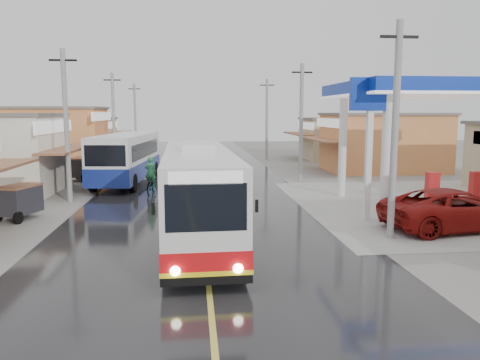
{
  "coord_description": "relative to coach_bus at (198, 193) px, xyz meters",
  "views": [
    {
      "loc": [
        -0.37,
        -16.54,
        4.73
      ],
      "look_at": [
        1.51,
        2.16,
        2.01
      ],
      "focal_mm": 35.0,
      "sensor_mm": 36.0,
      "label": 1
    }
  ],
  "objects": [
    {
      "name": "ground",
      "position": [
        0.22,
        -0.82,
        -1.74
      ],
      "size": [
        120.0,
        120.0,
        0.0
      ],
      "primitive_type": "plane",
      "color": "slate",
      "rests_on": "ground"
    },
    {
      "name": "road",
      "position": [
        0.22,
        14.18,
        -1.73
      ],
      "size": [
        12.0,
        90.0,
        0.02
      ],
      "primitive_type": "cube",
      "color": "black",
      "rests_on": "ground"
    },
    {
      "name": "centre_line",
      "position": [
        0.22,
        14.18,
        -1.72
      ],
      "size": [
        0.15,
        90.0,
        0.01
      ],
      "primitive_type": "cube",
      "color": "#D8CC4C",
      "rests_on": "road"
    },
    {
      "name": "shopfronts_left",
      "position": [
        -12.78,
        17.18,
        -1.74
      ],
      "size": [
        11.0,
        44.0,
        5.2
      ],
      "primitive_type": null,
      "color": "tan",
      "rests_on": "ground"
    },
    {
      "name": "shopfronts_right",
      "position": [
        15.22,
        11.18,
        -1.74
      ],
      "size": [
        11.0,
        44.0,
        4.8
      ],
      "primitive_type": null,
      "color": "silver",
      "rests_on": "ground"
    },
    {
      "name": "utility_poles_left",
      "position": [
        -6.78,
        15.18,
        -1.74
      ],
      "size": [
        1.6,
        50.0,
        8.0
      ],
      "primitive_type": null,
      "color": "gray",
      "rests_on": "ground"
    },
    {
      "name": "utility_poles_right",
      "position": [
        7.22,
        14.18,
        -1.74
      ],
      "size": [
        1.6,
        36.0,
        8.0
      ],
      "primitive_type": null,
      "color": "gray",
      "rests_on": "ground"
    },
    {
      "name": "coach_bus",
      "position": [
        0.0,
        0.0,
        0.0
      ],
      "size": [
        2.89,
        11.64,
        3.61
      ],
      "rotation": [
        0.0,
        0.0,
        0.03
      ],
      "color": "silver",
      "rests_on": "road"
    },
    {
      "name": "second_bus",
      "position": [
        -4.58,
        14.27,
        0.02
      ],
      "size": [
        3.66,
        10.1,
        3.28
      ],
      "rotation": [
        0.0,
        0.0,
        -0.1
      ],
      "color": "silver",
      "rests_on": "road"
    },
    {
      "name": "jeepney",
      "position": [
        10.4,
        0.29,
        -0.91
      ],
      "size": [
        6.34,
        3.62,
        1.67
      ],
      "primitive_type": "imported",
      "rotation": [
        0.0,
        0.0,
        1.72
      ],
      "color": "maroon",
      "rests_on": "ground"
    },
    {
      "name": "cyclist",
      "position": [
        -2.63,
        10.09,
        -1.02
      ],
      "size": [
        0.93,
        2.1,
        2.2
      ],
      "rotation": [
        0.0,
        0.0,
        -0.11
      ],
      "color": "black",
      "rests_on": "ground"
    },
    {
      "name": "tricycle_near",
      "position": [
        -7.9,
        3.95,
        -0.86
      ],
      "size": [
        1.84,
        2.31,
        1.54
      ],
      "rotation": [
        0.0,
        0.0,
        -0.32
      ],
      "color": "#26262D",
      "rests_on": "ground"
    },
    {
      "name": "tricycle_far",
      "position": [
        -8.01,
        16.15,
        -0.82
      ],
      "size": [
        1.82,
        2.36,
        1.61
      ],
      "rotation": [
        0.0,
        0.0,
        -0.25
      ],
      "color": "#26262D",
      "rests_on": "ground"
    }
  ]
}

